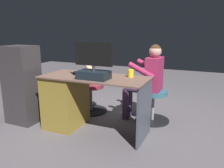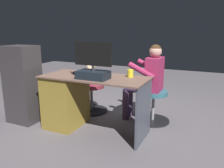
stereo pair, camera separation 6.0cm
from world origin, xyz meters
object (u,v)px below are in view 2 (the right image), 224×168
object	(u,v)px
monitor	(93,69)
visitor_chair	(153,104)
computer_mouse	(75,72)
tv_remote	(82,76)
office_chair_teddy	(92,96)
desk	(71,99)
person	(148,77)
teddy_bear	(91,75)
keyboard	(95,74)
cup	(130,73)

from	to	relation	value
monitor	visitor_chair	size ratio (longest dim) A/B	1.00
computer_mouse	monitor	bearing A→B (deg)	154.58
tv_remote	office_chair_teddy	world-z (taller)	tv_remote
computer_mouse	visitor_chair	size ratio (longest dim) A/B	0.19
desk	visitor_chair	distance (m)	1.20
tv_remote	person	xyz separation A→B (m)	(-0.68, -0.69, -0.09)
teddy_bear	monitor	bearing A→B (deg)	121.62
monitor	office_chair_teddy	size ratio (longest dim) A/B	0.95
teddy_bear	keyboard	bearing A→B (deg)	124.08
monitor	tv_remote	distance (m)	0.25
monitor	desk	bearing A→B (deg)	-15.95
desk	cup	size ratio (longest dim) A/B	14.28
tv_remote	person	world-z (taller)	person
keyboard	visitor_chair	distance (m)	0.99
computer_mouse	tv_remote	size ratio (longest dim) A/B	0.64
person	visitor_chair	bearing A→B (deg)	-179.41
tv_remote	teddy_bear	world-z (taller)	teddy_bear
office_chair_teddy	person	xyz separation A→B (m)	(-0.94, -0.01, 0.40)
visitor_chair	tv_remote	bearing A→B (deg)	41.78
office_chair_teddy	teddy_bear	distance (m)	0.35
keyboard	cup	xyz separation A→B (m)	(-0.48, -0.08, 0.04)
monitor	tv_remote	bearing A→B (deg)	-18.10
office_chair_teddy	person	world-z (taller)	person
keyboard	office_chair_teddy	size ratio (longest dim) A/B	0.80
keyboard	visitor_chair	world-z (taller)	keyboard
desk	visitor_chair	bearing A→B (deg)	-147.49
keyboard	person	bearing A→B (deg)	-135.88
office_chair_teddy	visitor_chair	distance (m)	1.04
tv_remote	desk	bearing A→B (deg)	8.70
office_chair_teddy	cup	bearing A→B (deg)	151.31
teddy_bear	visitor_chair	bearing A→B (deg)	-180.00
monitor	person	world-z (taller)	monitor
desk	person	xyz separation A→B (m)	(-0.91, -0.64, 0.27)
keyboard	computer_mouse	bearing A→B (deg)	5.08
monitor	person	xyz separation A→B (m)	(-0.47, -0.76, -0.21)
cup	computer_mouse	bearing A→B (deg)	7.64
person	office_chair_teddy	bearing A→B (deg)	0.59
cup	person	bearing A→B (deg)	-101.13
tv_remote	teddy_bear	xyz separation A→B (m)	(0.26, -0.70, -0.14)
keyboard	person	size ratio (longest dim) A/B	0.37
computer_mouse	teddy_bear	bearing A→B (deg)	-82.12
monitor	teddy_bear	bearing A→B (deg)	-58.38
monitor	computer_mouse	xyz separation A→B (m)	(0.39, -0.19, -0.11)
keyboard	tv_remote	world-z (taller)	keyboard
monitor	cup	size ratio (longest dim) A/B	5.10
cup	visitor_chair	size ratio (longest dim) A/B	0.20
office_chair_teddy	teddy_bear	world-z (taller)	teddy_bear
desk	visitor_chair	xyz separation A→B (m)	(-1.00, -0.64, -0.12)
keyboard	computer_mouse	world-z (taller)	computer_mouse
computer_mouse	teddy_bear	xyz separation A→B (m)	(0.08, -0.58, -0.15)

